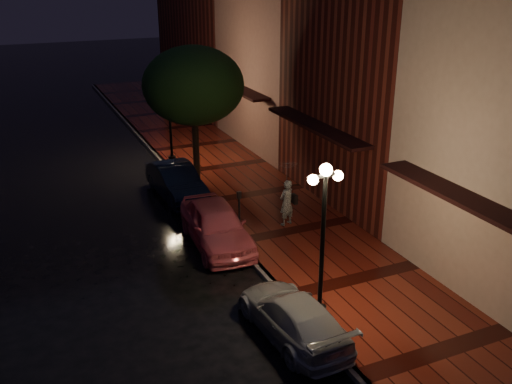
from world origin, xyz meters
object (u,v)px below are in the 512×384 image
streetlamp_far (169,112)px  silver_car (293,316)px  street_tree (194,88)px  parking_meter (239,207)px  streetlamp_near (323,233)px  pink_car (216,225)px  woman_with_umbrella (287,184)px  navy_car (176,181)px

streetlamp_far → silver_car: 14.47m
street_tree → parking_meter: 6.17m
streetlamp_near → pink_car: streetlamp_near is taller
streetlamp_far → silver_car: bearing=-93.8°
streetlamp_near → woman_with_umbrella: bearing=71.9°
pink_car → parking_meter: size_ratio=2.91×
street_tree → streetlamp_far: bearing=94.9°
streetlamp_near → navy_car: streetlamp_near is taller
parking_meter → pink_car: bearing=-166.8°
streetlamp_far → navy_car: bearing=-103.5°
pink_car → street_tree: bearing=81.4°
streetlamp_near → street_tree: (0.26, 10.99, 1.64)m
pink_car → navy_car: (0.00, 4.70, -0.06)m
street_tree → woman_with_umbrella: (1.56, -5.43, -2.53)m
woman_with_umbrella → silver_car: bearing=46.9°
streetlamp_far → pink_car: streetlamp_far is taller
street_tree → woman_with_umbrella: street_tree is taller
navy_car → woman_with_umbrella: woman_with_umbrella is taller
street_tree → navy_car: bearing=-141.5°
streetlamp_near → silver_car: size_ratio=1.08×
woman_with_umbrella → parking_meter: size_ratio=1.58×
streetlamp_near → navy_car: size_ratio=1.04×
silver_car → parking_meter: 6.11m
silver_car → pink_car: bearing=-93.1°
streetlamp_near → pink_car: bearing=100.1°
streetlamp_near → parking_meter: 5.92m
parking_meter → street_tree: bearing=79.9°
street_tree → parking_meter: bearing=-92.3°
streetlamp_near → woman_with_umbrella: size_ratio=1.81×
street_tree → parking_meter: size_ratio=3.87×
navy_car → silver_car: navy_car is taller
street_tree → silver_car: bearing=-96.1°
streetlamp_near → silver_car: bearing=-162.9°
streetlamp_far → pink_car: (-0.95, -8.67, -1.86)m
streetlamp_near → pink_car: size_ratio=0.99×
streetlamp_near → pink_car: 5.72m
streetlamp_near → silver_car: 2.25m
street_tree → pink_car: street_tree is taller
navy_car → parking_meter: 4.45m
street_tree → silver_car: size_ratio=1.46×
streetlamp_near → streetlamp_far: size_ratio=1.00×
streetlamp_near → silver_car: (-0.95, -0.29, -2.02)m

